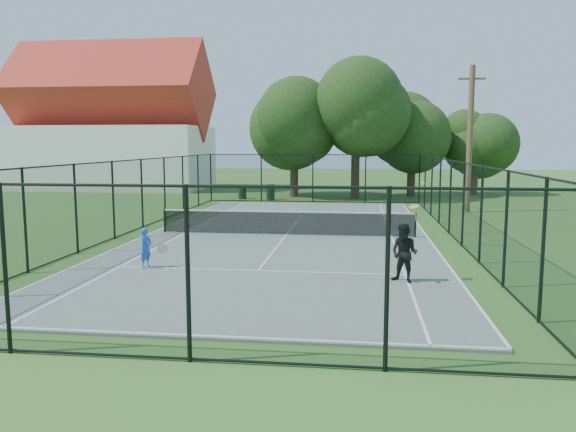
# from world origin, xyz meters

# --- Properties ---
(ground) EXTENTS (120.00, 120.00, 0.00)m
(ground) POSITION_xyz_m (0.00, 0.00, 0.00)
(ground) COLOR #3B6221
(tennis_court) EXTENTS (11.00, 24.00, 0.06)m
(tennis_court) POSITION_xyz_m (0.00, 0.00, 0.03)
(tennis_court) COLOR slate
(tennis_court) RESTS_ON ground
(tennis_net) EXTENTS (10.08, 0.08, 0.95)m
(tennis_net) POSITION_xyz_m (0.00, 0.00, 0.58)
(tennis_net) COLOR black
(tennis_net) RESTS_ON tennis_court
(fence) EXTENTS (13.10, 26.10, 3.00)m
(fence) POSITION_xyz_m (0.00, 0.00, 1.50)
(fence) COLOR black
(fence) RESTS_ON ground
(tree_near_left) EXTENTS (6.15, 6.15, 8.02)m
(tree_near_left) POSITION_xyz_m (-1.56, 16.49, 4.93)
(tree_near_left) COLOR #332114
(tree_near_left) RESTS_ON ground
(tree_near_mid) EXTENTS (5.91, 5.91, 7.73)m
(tree_near_mid) POSITION_xyz_m (2.61, 15.87, 4.76)
(tree_near_mid) COLOR #332114
(tree_near_mid) RESTS_ON ground
(tree_near_right) EXTENTS (5.23, 5.23, 7.21)m
(tree_near_right) POSITION_xyz_m (6.46, 17.94, 4.58)
(tree_near_right) COLOR #332114
(tree_near_right) RESTS_ON ground
(tree_far_right) EXTENTS (4.42, 4.42, 5.85)m
(tree_far_right) POSITION_xyz_m (11.01, 19.50, 3.62)
(tree_far_right) COLOR #332114
(tree_far_right) RESTS_ON ground
(building) EXTENTS (15.30, 8.15, 11.87)m
(building) POSITION_xyz_m (-17.00, 22.00, 4.93)
(building) COLOR silver
(building) RESTS_ON ground
(trash_bin_left) EXTENTS (0.58, 0.58, 0.88)m
(trash_bin_left) POSITION_xyz_m (-4.80, 14.62, 0.44)
(trash_bin_left) COLOR black
(trash_bin_left) RESTS_ON ground
(trash_bin_right) EXTENTS (0.58, 0.58, 1.01)m
(trash_bin_right) POSITION_xyz_m (-2.84, 14.10, 0.51)
(trash_bin_right) COLOR black
(trash_bin_right) RESTS_ON ground
(utility_pole) EXTENTS (1.40, 0.30, 7.69)m
(utility_pole) POSITION_xyz_m (8.61, 9.00, 3.91)
(utility_pole) COLOR #4C3823
(utility_pole) RESTS_ON ground
(player_blue) EXTENTS (0.78, 0.49, 1.17)m
(player_blue) POSITION_xyz_m (-3.31, -6.39, 0.64)
(player_blue) COLOR blue
(player_blue) RESTS_ON tennis_court
(player_black) EXTENTS (0.97, 0.93, 2.60)m
(player_black) POSITION_xyz_m (4.00, -7.22, 0.83)
(player_black) COLOR black
(player_black) RESTS_ON tennis_court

